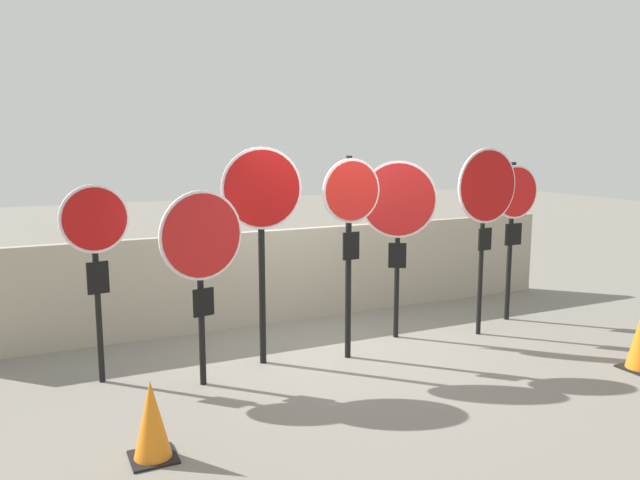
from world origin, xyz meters
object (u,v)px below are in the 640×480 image
(stop_sign_1, at_px, (202,248))
(stop_sign_4, at_px, (398,211))
(stop_sign_6, at_px, (514,208))
(stop_sign_2, at_px, (262,208))
(traffic_cone_0, at_px, (152,420))
(stop_sign_3, at_px, (351,215))
(stop_sign_0, at_px, (96,240))
(stop_sign_5, at_px, (487,198))

(stop_sign_1, relative_size, stop_sign_4, 0.89)
(stop_sign_6, bearing_deg, stop_sign_4, -177.61)
(stop_sign_2, height_order, stop_sign_6, stop_sign_2)
(stop_sign_1, distance_m, traffic_cone_0, 1.86)
(stop_sign_3, bearing_deg, stop_sign_0, 168.83)
(stop_sign_5, xyz_separation_m, stop_sign_6, (0.80, 0.37, -0.21))
(stop_sign_1, xyz_separation_m, stop_sign_2, (0.76, 0.33, 0.33))
(stop_sign_6, bearing_deg, stop_sign_2, -175.37)
(stop_sign_0, xyz_separation_m, traffic_cone_0, (0.17, -1.80, -1.18))
(stop_sign_5, distance_m, traffic_cone_0, 4.87)
(stop_sign_2, distance_m, stop_sign_3, 0.99)
(stop_sign_1, height_order, stop_sign_6, stop_sign_6)
(stop_sign_3, relative_size, traffic_cone_0, 3.59)
(stop_sign_0, height_order, stop_sign_4, stop_sign_4)
(stop_sign_1, bearing_deg, stop_sign_4, -1.66)
(stop_sign_2, relative_size, stop_sign_3, 1.04)
(stop_sign_0, distance_m, stop_sign_2, 1.73)
(stop_sign_5, bearing_deg, stop_sign_0, 171.57)
(stop_sign_6, bearing_deg, stop_sign_1, -171.60)
(stop_sign_4, bearing_deg, stop_sign_3, -123.61)
(stop_sign_5, relative_size, stop_sign_6, 1.09)
(stop_sign_2, bearing_deg, stop_sign_6, 9.33)
(stop_sign_1, xyz_separation_m, stop_sign_6, (4.46, 0.51, 0.14))
(stop_sign_4, distance_m, stop_sign_6, 1.87)
(stop_sign_2, height_order, stop_sign_5, stop_sign_2)
(stop_sign_3, height_order, stop_sign_6, stop_sign_3)
(stop_sign_1, bearing_deg, stop_sign_0, 138.43)
(stop_sign_3, relative_size, stop_sign_4, 1.03)
(stop_sign_0, bearing_deg, stop_sign_6, -9.07)
(stop_sign_0, distance_m, stop_sign_1, 1.08)
(stop_sign_1, relative_size, stop_sign_2, 0.83)
(stop_sign_4, relative_size, stop_sign_6, 1.02)
(stop_sign_3, height_order, stop_sign_4, stop_sign_3)
(stop_sign_2, height_order, stop_sign_3, stop_sign_2)
(stop_sign_3, relative_size, stop_sign_6, 1.06)
(stop_sign_4, height_order, stop_sign_5, stop_sign_5)
(stop_sign_1, distance_m, stop_sign_5, 3.68)
(stop_sign_4, relative_size, stop_sign_5, 0.94)
(stop_sign_2, xyz_separation_m, stop_sign_3, (0.96, -0.24, -0.09))
(stop_sign_6, bearing_deg, traffic_cone_0, -159.27)
(stop_sign_3, distance_m, stop_sign_5, 1.95)
(stop_sign_0, relative_size, stop_sign_1, 1.03)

